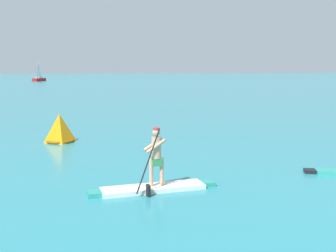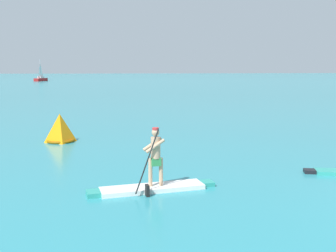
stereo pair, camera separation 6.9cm
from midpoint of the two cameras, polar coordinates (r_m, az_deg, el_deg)
The scene contains 3 objects.
paddleboarder_near_left at distance 11.01m, azimuth -2.27°, elevation -7.62°, with size 3.58×1.18×1.78m.
race_marker_buoy at distance 18.67m, azimuth -15.23°, elevation -0.47°, with size 1.26×1.26×1.28m.
sailboat_left_horizon at distance 103.92m, azimuth -17.88°, elevation 6.48°, with size 2.63×4.93×5.26m.
Camera 1 is at (-8.20, -7.32, 3.33)m, focal length 42.86 mm.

